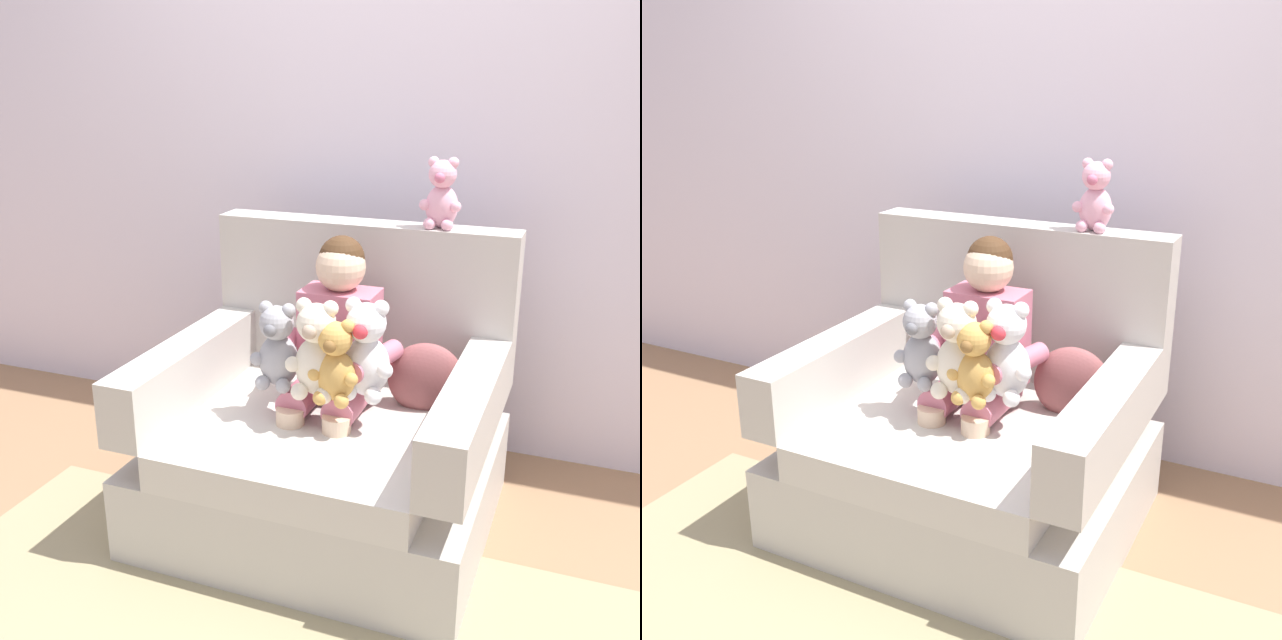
{
  "view_description": "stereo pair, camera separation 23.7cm",
  "coord_description": "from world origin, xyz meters",
  "views": [
    {
      "loc": [
        0.81,
        -2.15,
        1.53
      ],
      "look_at": [
        0.0,
        -0.05,
        0.77
      ],
      "focal_mm": 42.17,
      "sensor_mm": 36.0,
      "label": 1
    },
    {
      "loc": [
        1.03,
        -2.05,
        1.53
      ],
      "look_at": [
        0.0,
        -0.05,
        0.77
      ],
      "focal_mm": 42.17,
      "sensor_mm": 36.0,
      "label": 2
    }
  ],
  "objects": [
    {
      "name": "ground_plane",
      "position": [
        0.0,
        0.0,
        0.0
      ],
      "size": [
        8.0,
        8.0,
        0.0
      ],
      "primitive_type": "plane",
      "color": "#936D4C"
    },
    {
      "name": "back_wall",
      "position": [
        0.0,
        0.79,
        1.3
      ],
      "size": [
        6.0,
        0.1,
        2.6
      ],
      "primitive_type": "cube",
      "color": "silver",
      "rests_on": "ground"
    },
    {
      "name": "armchair",
      "position": [
        0.0,
        0.05,
        0.31
      ],
      "size": [
        1.12,
        0.96,
        0.99
      ],
      "color": "#BCB7AD",
      "rests_on": "ground"
    },
    {
      "name": "seated_child",
      "position": [
        0.0,
        0.08,
        0.63
      ],
      "size": [
        0.45,
        0.39,
        0.82
      ],
      "rotation": [
        0.0,
        0.0,
        -0.07
      ],
      "color": "#C66B7F",
      "rests_on": "armchair"
    },
    {
      "name": "plush_cream",
      "position": [
        0.01,
        -0.1,
        0.68
      ],
      "size": [
        0.19,
        0.16,
        0.32
      ],
      "rotation": [
        0.0,
        0.0,
        -0.13
      ],
      "color": "silver",
      "rests_on": "armchair"
    },
    {
      "name": "plush_grey",
      "position": [
        -0.14,
        -0.07,
        0.66
      ],
      "size": [
        0.17,
        0.14,
        0.29
      ],
      "rotation": [
        0.0,
        0.0,
        0.02
      ],
      "color": "#9E9EA3",
      "rests_on": "armchair"
    },
    {
      "name": "plush_white",
      "position": [
        0.15,
        -0.04,
        0.68
      ],
      "size": [
        0.19,
        0.16,
        0.33
      ],
      "rotation": [
        0.0,
        0.0,
        0.0
      ],
      "color": "white",
      "rests_on": "armchair"
    },
    {
      "name": "plush_honey",
      "position": [
        0.08,
        -0.12,
        0.65
      ],
      "size": [
        0.16,
        0.13,
        0.28
      ],
      "rotation": [
        0.0,
        0.0,
        0.32
      ],
      "color": "gold",
      "rests_on": "armchair"
    },
    {
      "name": "plush_pink_on_backrest",
      "position": [
        0.28,
        0.4,
        1.11
      ],
      "size": [
        0.15,
        0.12,
        0.25
      ],
      "rotation": [
        0.0,
        0.0,
        0.25
      ],
      "color": "#EAA8BC",
      "rests_on": "armchair"
    },
    {
      "name": "throw_pillow",
      "position": [
        0.3,
        0.18,
        0.52
      ],
      "size": [
        0.28,
        0.16,
        0.26
      ],
      "primitive_type": "ellipsoid",
      "rotation": [
        0.0,
        0.0,
        0.17
      ],
      "color": "#8C4C4C",
      "rests_on": "armchair"
    }
  ]
}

